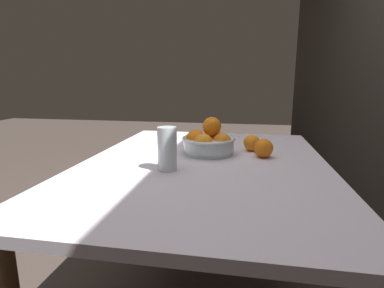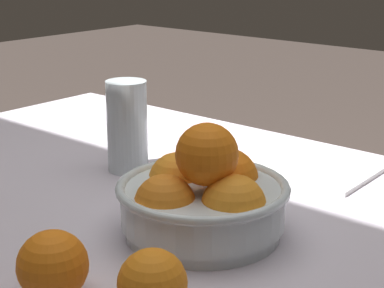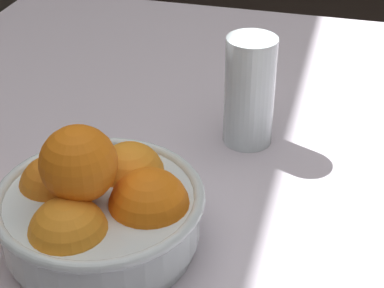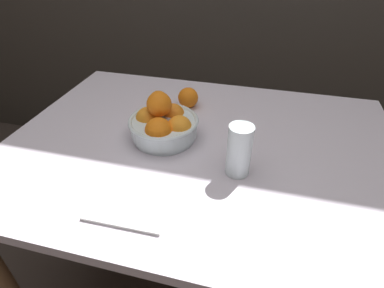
{
  "view_description": "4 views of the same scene",
  "coord_description": "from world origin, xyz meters",
  "px_view_note": "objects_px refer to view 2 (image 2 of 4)",
  "views": [
    {
      "loc": [
        1.07,
        0.14,
        1.05
      ],
      "look_at": [
        0.02,
        -0.04,
        0.82
      ],
      "focal_mm": 28.0,
      "sensor_mm": 36.0,
      "label": 1
    },
    {
      "loc": [
        -0.59,
        0.57,
        1.1
      ],
      "look_at": [
        -0.03,
        -0.09,
        0.83
      ],
      "focal_mm": 60.0,
      "sensor_mm": 36.0,
      "label": 2
    },
    {
      "loc": [
        -0.59,
        -0.22,
        1.21
      ],
      "look_at": [
        0.01,
        -0.06,
        0.81
      ],
      "focal_mm": 60.0,
      "sensor_mm": 36.0,
      "label": 3
    },
    {
      "loc": [
        0.16,
        -0.74,
        1.29
      ],
      "look_at": [
        -0.01,
        -0.08,
        0.8
      ],
      "focal_mm": 28.0,
      "sensor_mm": 36.0,
      "label": 4
    }
  ],
  "objects_px": {
    "orange_loose_near_bowl": "(53,266)",
    "orange_loose_front": "(152,283)",
    "fruit_bowl": "(203,197)",
    "juice_glass": "(127,131)"
  },
  "relations": [
    {
      "from": "fruit_bowl",
      "to": "orange_loose_near_bowl",
      "type": "distance_m",
      "value": 0.22
    },
    {
      "from": "orange_loose_front",
      "to": "orange_loose_near_bowl",
      "type": "bearing_deg",
      "value": 23.11
    },
    {
      "from": "juice_glass",
      "to": "orange_loose_near_bowl",
      "type": "xyz_separation_m",
      "value": [
        -0.23,
        0.33,
        -0.03
      ]
    },
    {
      "from": "fruit_bowl",
      "to": "juice_glass",
      "type": "relative_size",
      "value": 1.48
    },
    {
      "from": "orange_loose_front",
      "to": "fruit_bowl",
      "type": "bearing_deg",
      "value": -65.6
    },
    {
      "from": "fruit_bowl",
      "to": "juice_glass",
      "type": "height_order",
      "value": "fruit_bowl"
    },
    {
      "from": "fruit_bowl",
      "to": "orange_loose_front",
      "type": "bearing_deg",
      "value": 114.4
    },
    {
      "from": "orange_loose_near_bowl",
      "to": "orange_loose_front",
      "type": "xyz_separation_m",
      "value": [
        -0.1,
        -0.04,
        -0.0
      ]
    },
    {
      "from": "juice_glass",
      "to": "orange_loose_near_bowl",
      "type": "relative_size",
      "value": 1.98
    },
    {
      "from": "fruit_bowl",
      "to": "orange_loose_near_bowl",
      "type": "relative_size",
      "value": 2.93
    }
  ]
}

